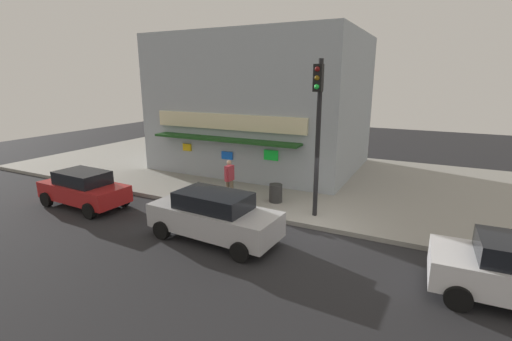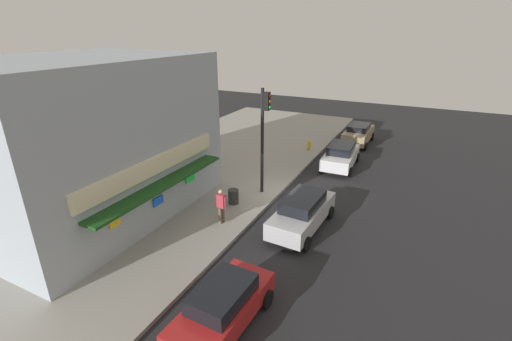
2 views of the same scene
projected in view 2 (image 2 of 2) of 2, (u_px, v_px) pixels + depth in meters
name	position (u px, v px, depth m)	size (l,w,h in m)	color
ground_plane	(279.00, 196.00, 20.19)	(60.43, 60.43, 0.00)	#232326
sidewalk	(188.00, 176.00, 22.75)	(40.29, 12.65, 0.18)	gray
corner_building	(85.00, 138.00, 17.15)	(11.31, 9.25, 7.60)	#9EA8B2
traffic_light	(264.00, 129.00, 18.96)	(0.32, 0.58, 5.91)	black
fire_hydrant	(309.00, 145.00, 27.26)	(0.52, 0.28, 0.76)	gold
trash_can	(233.00, 197.00, 18.90)	(0.57, 0.57, 0.79)	#2D2D2D
pedestrian	(221.00, 205.00, 16.80)	(0.40, 0.58, 1.76)	brown
parked_car_silver	(302.00, 212.00, 16.70)	(4.67, 2.19, 1.70)	#B7B7BC
parked_car_white	(341.00, 155.00, 24.20)	(4.48, 2.22, 1.63)	silver
parked_car_red	(223.00, 306.00, 11.14)	(4.14, 2.05, 1.56)	#AD1E1E
parked_car_tan	(358.00, 134.00, 29.12)	(4.31, 2.10, 1.63)	#9E8966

